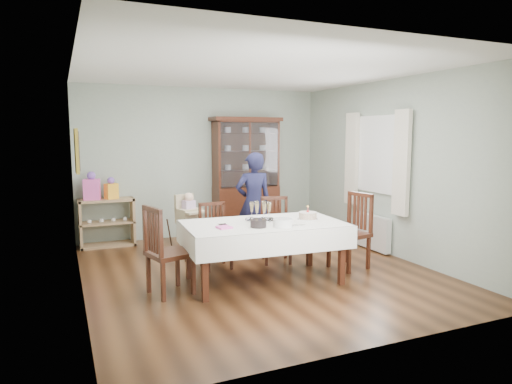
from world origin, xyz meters
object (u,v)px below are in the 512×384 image
dining_table (264,252)px  champagne_tray (260,215)px  sideboard (107,223)px  chair_end_left (169,268)px  gift_bag_pink (92,187)px  woman (253,203)px  china_cabinet (246,174)px  chair_far_right (276,243)px  high_chair (189,231)px  chair_far_left (216,249)px  chair_end_right (350,246)px  gift_bag_orange (111,189)px  birthday_cake (308,216)px

dining_table → champagne_tray: size_ratio=5.19×
sideboard → chair_end_left: size_ratio=0.86×
champagne_tray → gift_bag_pink: (-1.88, 2.57, 0.17)m
chair_end_left → woman: size_ratio=0.66×
sideboard → dining_table: bearing=-59.0°
china_cabinet → woman: (-0.42, -1.34, -0.33)m
dining_table → champagne_tray: 0.47m
chair_far_right → champagne_tray: (-0.53, -0.63, 0.55)m
china_cabinet → sideboard: china_cabinet is taller
sideboard → high_chair: bearing=-46.5°
high_chair → gift_bag_pink: bearing=119.5°
chair_far_left → chair_far_right: 0.91m
chair_end_right → woman: woman is taller
sideboard → gift_bag_pink: (-0.22, -0.02, 0.61)m
high_chair → chair_end_right: bearing=-58.0°
champagne_tray → china_cabinet: bearing=71.8°
chair_far_right → chair_end_left: 1.91m
gift_bag_pink → champagne_tray: bearing=-53.9°
high_chair → chair_far_left: bearing=-96.0°
chair_end_left → high_chair: (0.66, 1.56, 0.07)m
chair_far_left → high_chair: high_chair is taller
china_cabinet → chair_end_left: china_cabinet is taller
chair_far_right → woman: 0.80m
dining_table → sideboard: size_ratio=2.29×
chair_far_right → chair_end_right: bearing=-25.3°
chair_far_left → chair_end_left: size_ratio=0.86×
dining_table → chair_far_right: (0.55, 0.77, -0.10)m
chair_end_right → gift_bag_orange: bearing=-144.1°
chair_end_right → birthday_cake: chair_end_right is taller
chair_end_left → high_chair: chair_end_left is taller
chair_far_left → gift_bag_orange: (-1.19, 1.88, 0.69)m
dining_table → sideboard: (-1.64, 2.73, 0.02)m
champagne_tray → chair_end_left: bearing=-174.4°
sideboard → chair_far_right: (2.19, -1.96, -0.12)m
sideboard → birthday_cake: 3.59m
chair_far_left → chair_far_right: (0.91, -0.06, 0.01)m
china_cabinet → chair_far_left: (-1.22, -1.88, -0.85)m
chair_far_left → chair_end_left: chair_end_left is taller
birthday_cake → chair_end_left: bearing=178.4°
chair_far_left → woman: bearing=33.9°
gift_bag_pink → chair_end_left: bearing=-76.4°
gift_bag_pink → woman: bearing=-30.2°
sideboard → gift_bag_pink: bearing=-174.8°
birthday_cake → high_chair: bearing=125.8°
high_chair → dining_table: bearing=-90.6°
sideboard → chair_far_right: bearing=-41.9°
chair_far_left → chair_far_right: chair_far_right is taller
dining_table → woman: bearing=72.1°
dining_table → gift_bag_pink: gift_bag_pink is taller
champagne_tray → birthday_cake: size_ratio=1.49×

